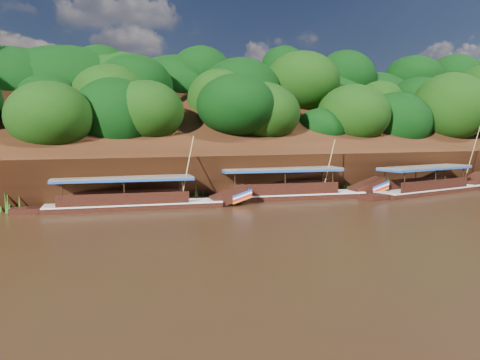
% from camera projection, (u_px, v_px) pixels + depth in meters
% --- Properties ---
extents(ground, '(160.00, 160.00, 0.00)m').
position_uv_depth(ground, '(337.00, 215.00, 31.78)').
color(ground, black).
rests_on(ground, ground).
extents(riverbank, '(120.00, 30.06, 19.40)m').
position_uv_depth(riverbank, '(221.00, 166.00, 52.45)').
color(riverbank, black).
rests_on(riverbank, ground).
extents(boat_0, '(15.75, 4.90, 6.87)m').
position_uv_depth(boat_0, '(436.00, 187.00, 43.53)').
color(boat_0, black).
rests_on(boat_0, ground).
extents(boat_1, '(15.52, 4.31, 5.50)m').
position_uv_depth(boat_1, '(298.00, 192.00, 39.56)').
color(boat_1, black).
rests_on(boat_1, ground).
extents(boat_2, '(15.16, 3.86, 5.77)m').
position_uv_depth(boat_2, '(146.00, 201.00, 34.39)').
color(boat_2, black).
rests_on(boat_2, ground).
extents(reeds, '(50.06, 2.20, 2.11)m').
position_uv_depth(reeds, '(231.00, 189.00, 39.05)').
color(reeds, '#206419').
rests_on(reeds, ground).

